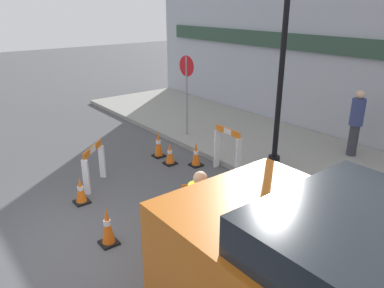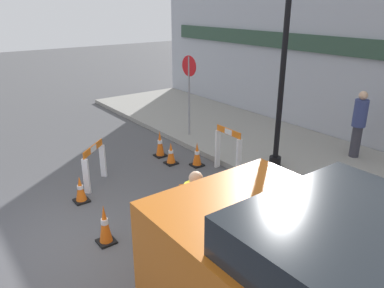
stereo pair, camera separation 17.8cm
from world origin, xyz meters
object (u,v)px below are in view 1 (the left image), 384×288
object	(u,v)px
person_worker	(200,217)
person_pedestrian	(356,121)
stop_sign	(187,83)
streetlamp_post	(285,33)

from	to	relation	value
person_worker	person_pedestrian	size ratio (longest dim) A/B	0.93
person_worker	person_pedestrian	distance (m)	5.92
stop_sign	person_pedestrian	size ratio (longest dim) A/B	1.36
stop_sign	person_worker	distance (m)	6.00
person_pedestrian	person_worker	bearing A→B (deg)	82.10
streetlamp_post	person_worker	world-z (taller)	streetlamp_post
streetlamp_post	stop_sign	bearing A→B (deg)	-174.75
streetlamp_post	stop_sign	xyz separation A→B (m)	(-3.19, -0.29, -1.57)
streetlamp_post	person_worker	bearing A→B (deg)	-66.13
streetlamp_post	person_pedestrian	world-z (taller)	streetlamp_post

